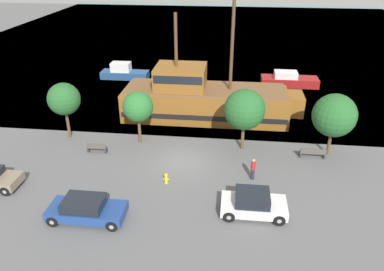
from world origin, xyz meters
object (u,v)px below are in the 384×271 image
object	(u,v)px
pedestrian_walking_near	(253,169)
parked_car_curb_rear	(253,203)
bench_promenade_east	(97,148)
parked_car_curb_front	(86,209)
moored_boat_dockside	(124,73)
bench_promenade_west	(313,153)
fire_hydrant	(166,178)
moored_boat_outer	(289,80)
pirate_ship	(203,99)

from	to	relation	value
pedestrian_walking_near	parked_car_curb_rear	bearing A→B (deg)	-91.47
bench_promenade_east	pedestrian_walking_near	distance (m)	12.06
pedestrian_walking_near	parked_car_curb_front	bearing A→B (deg)	-151.26
parked_car_curb_front	pedestrian_walking_near	xyz separation A→B (m)	(9.74, 5.34, 0.09)
moored_boat_dockside	bench_promenade_west	bearing A→B (deg)	-41.38
parked_car_curb_rear	pedestrian_walking_near	world-z (taller)	pedestrian_walking_near
fire_hydrant	parked_car_curb_rear	bearing A→B (deg)	-24.35
parked_car_curb_rear	moored_boat_outer	bearing A→B (deg)	78.63
pirate_ship	bench_promenade_west	distance (m)	11.13
pedestrian_walking_near	bench_promenade_west	bearing A→B (deg)	36.39
parked_car_curb_rear	fire_hydrant	xyz separation A→B (m)	(-5.69, 2.57, -0.32)
pirate_ship	parked_car_curb_front	bearing A→B (deg)	-109.63
pirate_ship	moored_boat_outer	bearing A→B (deg)	47.97
moored_boat_dockside	bench_promenade_east	size ratio (longest dim) A/B	3.73
moored_boat_outer	fire_hydrant	xyz separation A→B (m)	(-10.45, -21.11, -0.21)
parked_car_curb_front	fire_hydrant	xyz separation A→B (m)	(3.96, 4.15, -0.28)
bench_promenade_east	pedestrian_walking_near	world-z (taller)	pedestrian_walking_near
parked_car_curb_front	bench_promenade_east	xyz separation A→B (m)	(-2.09, 7.69, -0.27)
parked_car_curb_rear	bench_promenade_east	xyz separation A→B (m)	(-11.73, 6.12, -0.31)
moored_boat_outer	parked_car_curb_rear	size ratio (longest dim) A/B	1.65
pirate_ship	moored_boat_dockside	world-z (taller)	pirate_ship
moored_boat_dockside	moored_boat_outer	size ratio (longest dim) A/B	0.89
fire_hydrant	bench_promenade_east	size ratio (longest dim) A/B	0.51
fire_hydrant	bench_promenade_west	world-z (taller)	bench_promenade_west
pirate_ship	fire_hydrant	distance (m)	11.39
parked_car_curb_front	bench_promenade_west	bearing A→B (deg)	31.32
moored_boat_dockside	bench_promenade_east	xyz separation A→B (m)	(2.90, -18.02, -0.27)
parked_car_curb_rear	pirate_ship	bearing A→B (deg)	106.83
fire_hydrant	bench_promenade_east	world-z (taller)	bench_promenade_east
parked_car_curb_rear	fire_hydrant	size ratio (longest dim) A/B	5.03
bench_promenade_east	pedestrian_walking_near	bearing A→B (deg)	-11.26
moored_boat_dockside	parked_car_curb_rear	bearing A→B (deg)	-58.78
moored_boat_dockside	parked_car_curb_rear	xyz separation A→B (m)	(14.63, -24.13, 0.03)
parked_car_curb_front	parked_car_curb_rear	world-z (taller)	parked_car_curb_rear
moored_boat_dockside	bench_promenade_west	world-z (taller)	moored_boat_dockside
moored_boat_outer	pedestrian_walking_near	bearing A→B (deg)	-103.19
pirate_ship	fire_hydrant	xyz separation A→B (m)	(-1.52, -11.20, -1.36)
parked_car_curb_front	bench_promenade_east	bearing A→B (deg)	105.19
bench_promenade_east	parked_car_curb_front	bearing A→B (deg)	-74.81
parked_car_curb_front	parked_car_curb_rear	distance (m)	9.77
moored_boat_dockside	bench_promenade_west	distance (m)	25.72
moored_boat_outer	parked_car_curb_rear	xyz separation A→B (m)	(-4.77, -23.69, 0.11)
pedestrian_walking_near	bench_promenade_east	bearing A→B (deg)	168.74
moored_boat_outer	pedestrian_walking_near	size ratio (longest dim) A/B	4.07
parked_car_curb_front	bench_promenade_east	distance (m)	7.98
fire_hydrant	pedestrian_walking_near	size ratio (longest dim) A/B	0.49
moored_boat_dockside	parked_car_curb_front	xyz separation A→B (m)	(4.99, -25.71, -0.00)
pedestrian_walking_near	moored_boat_outer	bearing A→B (deg)	76.81
parked_car_curb_rear	bench_promenade_west	xyz separation A→B (m)	(4.67, 7.13, -0.29)
bench_promenade_east	bench_promenade_west	size ratio (longest dim) A/B	0.80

